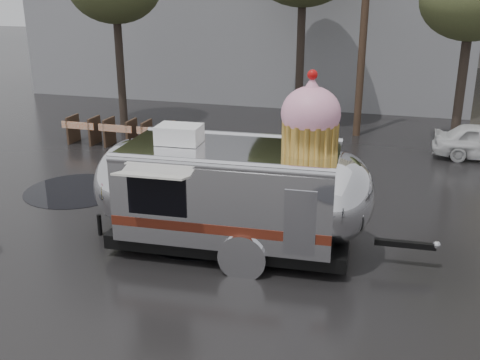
% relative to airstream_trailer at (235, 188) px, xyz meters
% --- Properties ---
extents(ground, '(120.00, 120.00, 0.00)m').
position_rel_airstream_trailer_xyz_m(ground, '(-0.88, -3.16, -1.44)').
color(ground, black).
rests_on(ground, ground).
extents(puddles, '(10.95, 10.71, 0.01)m').
position_rel_airstream_trailer_xyz_m(puddles, '(-3.64, -0.38, -1.44)').
color(puddles, black).
rests_on(puddles, ground).
extents(utility_pole, '(1.60, 0.28, 9.00)m').
position_rel_airstream_trailer_xyz_m(utility_pole, '(1.62, 10.84, 3.18)').
color(utility_pole, '#473323').
rests_on(utility_pole, ground).
extents(tree_right, '(3.36, 3.36, 6.42)m').
position_rel_airstream_trailer_xyz_m(tree_right, '(5.12, 9.84, 3.62)').
color(tree_right, '#382D26').
rests_on(tree_right, ground).
extents(barricade_row, '(4.30, 0.80, 1.00)m').
position_rel_airstream_trailer_xyz_m(barricade_row, '(-6.43, 6.80, -0.92)').
color(barricade_row, '#473323').
rests_on(barricade_row, ground).
extents(airstream_trailer, '(7.63, 3.16, 4.11)m').
position_rel_airstream_trailer_xyz_m(airstream_trailer, '(0.00, 0.00, 0.00)').
color(airstream_trailer, silver).
rests_on(airstream_trailer, ground).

